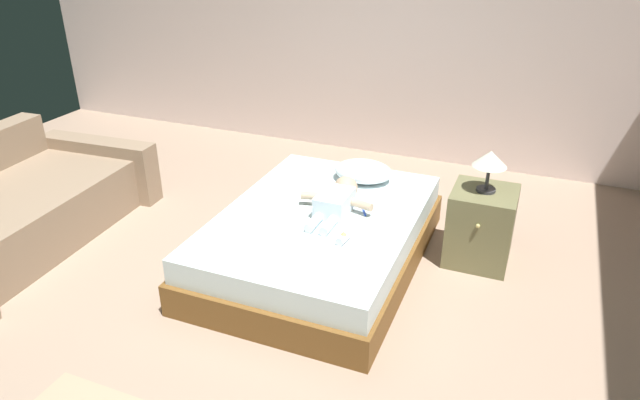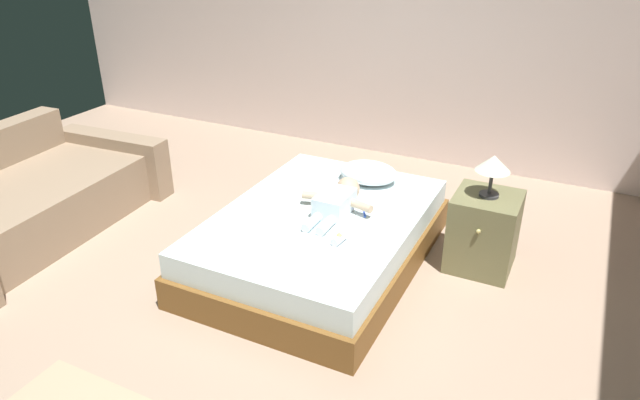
# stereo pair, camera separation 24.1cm
# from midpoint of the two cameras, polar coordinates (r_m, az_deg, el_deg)

# --- Properties ---
(ground_plane) EXTENTS (8.00, 8.00, 0.00)m
(ground_plane) POSITION_cam_midpoint_polar(r_m,az_deg,el_deg) (3.65, -9.89, -11.24)
(ground_plane) COLOR gray
(wall_behind_bed) EXTENTS (8.00, 0.12, 2.85)m
(wall_behind_bed) POSITION_cam_midpoint_polar(r_m,az_deg,el_deg) (5.70, 5.50, 18.41)
(wall_behind_bed) COLOR silver
(wall_behind_bed) RESTS_ON ground_plane
(bed) EXTENTS (1.33, 1.89, 0.39)m
(bed) POSITION_cam_midpoint_polar(r_m,az_deg,el_deg) (4.00, -1.73, -3.88)
(bed) COLOR brown
(bed) RESTS_ON ground_plane
(pillow) EXTENTS (0.45, 0.35, 0.15)m
(pillow) POSITION_cam_midpoint_polar(r_m,az_deg,el_deg) (4.37, 2.78, 2.87)
(pillow) COLOR white
(pillow) RESTS_ON bed
(baby) EXTENTS (0.53, 0.64, 0.17)m
(baby) POSITION_cam_midpoint_polar(r_m,az_deg,el_deg) (3.91, -0.05, -0.01)
(baby) COLOR white
(baby) RESTS_ON bed
(toothbrush) EXTENTS (0.08, 0.14, 0.02)m
(toothbrush) POSITION_cam_midpoint_polar(r_m,az_deg,el_deg) (3.93, 2.63, -1.01)
(toothbrush) COLOR blue
(toothbrush) RESTS_ON bed
(couch) EXTENTS (1.27, 2.04, 0.72)m
(couch) POSITION_cam_midpoint_polar(r_m,az_deg,el_deg) (4.90, -29.88, -0.91)
(couch) COLOR #8E765E
(couch) RESTS_ON ground_plane
(nightstand) EXTENTS (0.43, 0.46, 0.54)m
(nightstand) POSITION_cam_midpoint_polar(r_m,az_deg,el_deg) (4.11, 14.17, -2.57)
(nightstand) COLOR #6B6844
(nightstand) RESTS_ON ground_plane
(lamp) EXTENTS (0.23, 0.23, 0.29)m
(lamp) POSITION_cam_midpoint_polar(r_m,az_deg,el_deg) (3.90, 14.96, 3.79)
(lamp) COLOR #333338
(lamp) RESTS_ON nightstand
(baby_bottle) EXTENTS (0.07, 0.13, 0.08)m
(baby_bottle) POSITION_cam_midpoint_polar(r_m,az_deg,el_deg) (3.55, 0.42, -3.84)
(baby_bottle) COLOR white
(baby_bottle) RESTS_ON bed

